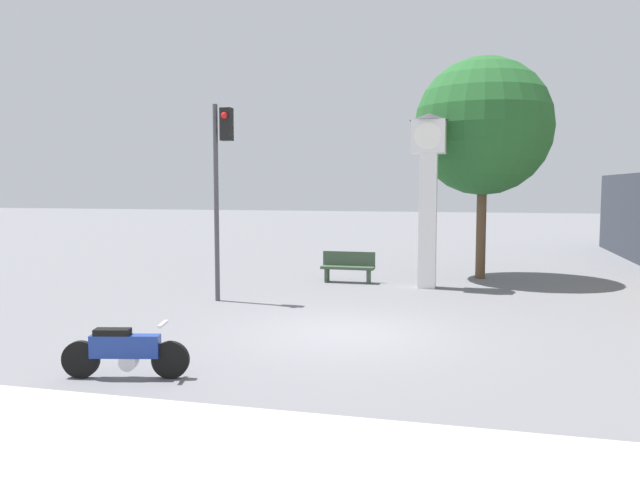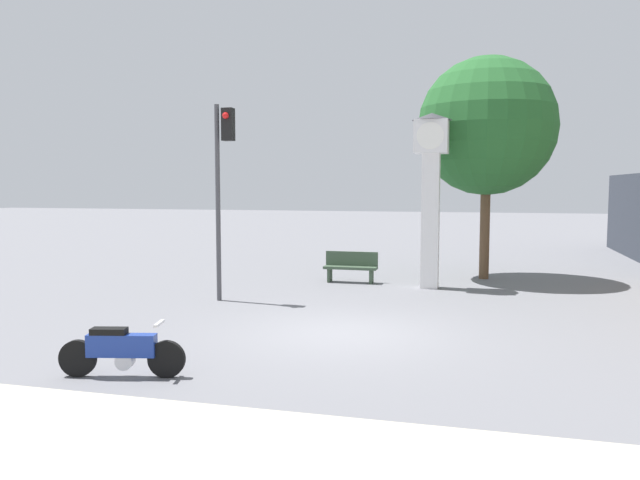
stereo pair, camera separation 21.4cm
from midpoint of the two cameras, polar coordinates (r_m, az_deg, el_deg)
name	(u,v)px [view 1 (the left image)]	position (r m, az deg, el deg)	size (l,w,h in m)	color
ground_plane	(343,333)	(12.41, 1.65, -8.52)	(120.00, 120.00, 0.00)	slate
motorcycle	(125,351)	(9.99, -18.00, -9.67)	(1.90, 0.60, 0.85)	black
clock_tower	(428,174)	(17.91, 9.55, 6.00)	(1.11, 1.11, 4.93)	white
traffic_light	(221,168)	(15.78, -9.44, 6.51)	(0.50, 0.35, 4.91)	#47474C
street_tree	(483,127)	(20.15, 14.41, 9.99)	(4.24, 4.24, 6.85)	brown
bench	(348,266)	(18.81, 2.26, -2.40)	(1.60, 0.44, 0.92)	#384C38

